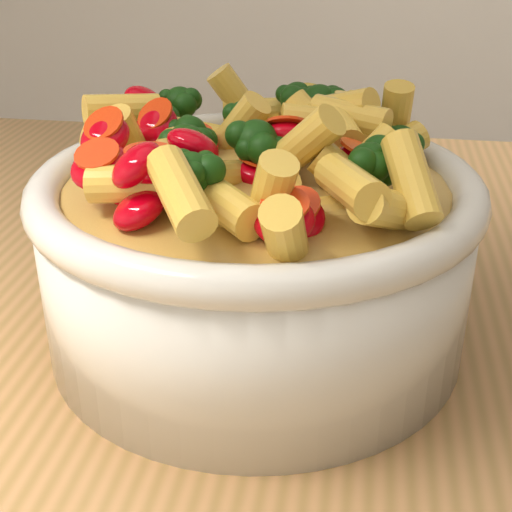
# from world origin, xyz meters

# --- Properties ---
(table) EXTENTS (1.20, 0.80, 0.90)m
(table) POSITION_xyz_m (0.00, 0.00, 0.80)
(table) COLOR #AC794A
(table) RESTS_ON ground
(serving_bowl) EXTENTS (0.28, 0.28, 0.12)m
(serving_bowl) POSITION_xyz_m (0.03, -0.06, 0.96)
(serving_bowl) COLOR silver
(serving_bowl) RESTS_ON table
(pasta_salad) EXTENTS (0.22, 0.22, 0.05)m
(pasta_salad) POSITION_xyz_m (0.03, -0.06, 1.03)
(pasta_salad) COLOR #EECE4B
(pasta_salad) RESTS_ON serving_bowl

